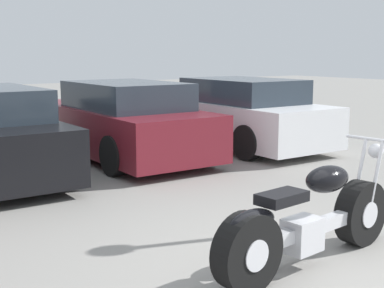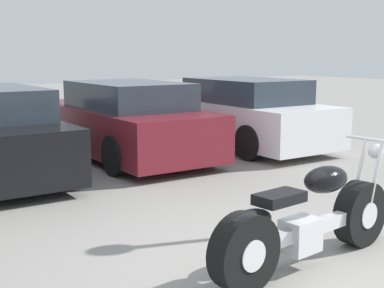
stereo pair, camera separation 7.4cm
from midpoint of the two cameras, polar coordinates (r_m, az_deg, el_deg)
ground_plane at (r=4.87m, az=12.99°, el=-13.22°), size 60.00×60.00×0.00m
motorcycle at (r=4.86m, az=11.84°, el=-8.15°), size 2.27×0.65×1.05m
parked_car_maroon at (r=9.77m, az=-7.78°, el=2.36°), size 1.81×4.43×1.37m
parked_car_white at (r=10.94m, az=4.53°, el=3.19°), size 1.81×4.43×1.37m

